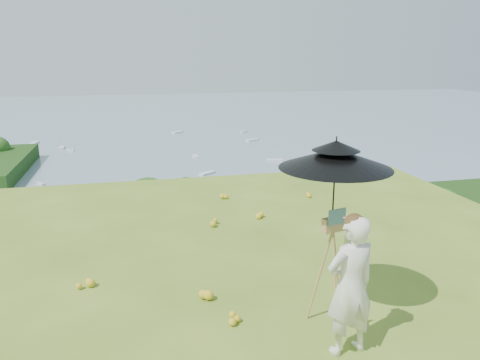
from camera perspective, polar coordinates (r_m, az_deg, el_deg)
name	(u,v)px	position (r m, az deg, el deg)	size (l,w,h in m)	color
ground	(188,316)	(6.33, -6.35, -16.13)	(14.00, 14.00, 0.00)	#547320
shoreline_tier	(144,275)	(89.47, -11.66, -11.31)	(170.00, 28.00, 8.00)	#696454
bay_water	(133,129)	(248.20, -12.94, 6.04)	(700.00, 700.00, 0.00)	slate
slope_trees	(146,260)	(44.33, -11.39, -9.59)	(110.00, 50.00, 6.00)	#1F4514
harbor_town	(142,242)	(86.81, -11.89, -7.46)	(110.00, 22.00, 5.00)	silver
moored_boats	(99,164)	(170.85, -16.84, 1.93)	(140.00, 140.00, 0.70)	silver
wildflowers	(186,302)	(6.51, -6.65, -14.55)	(10.00, 10.50, 0.12)	gold
painter	(350,286)	(5.38, 13.29, -12.45)	(0.60, 0.39, 1.64)	silver
field_easel	(331,267)	(5.92, 11.03, -10.33)	(0.58, 0.58, 1.52)	#9F8343
sun_umbrella	(334,183)	(5.58, 11.41, -0.42)	(1.32, 1.32, 1.12)	black
painter_cap	(355,219)	(5.08, 13.81, -4.68)	(0.21, 0.26, 0.10)	#DC7A79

